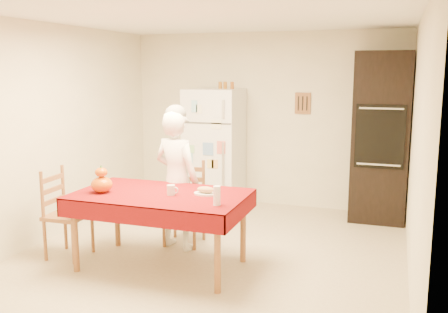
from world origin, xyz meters
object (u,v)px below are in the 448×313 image
at_px(seated_woman, 177,180).
at_px(bread_plate, 206,194).
at_px(dining_table, 161,200).
at_px(oven_cabinet, 380,137).
at_px(pumpkin_lower, 102,185).
at_px(chair_far, 186,199).
at_px(wine_glass, 217,196).
at_px(refrigerator, 214,148).
at_px(coffee_mug, 171,190).
at_px(chair_left, 63,210).

xyz_separation_m(seated_woman, bread_plate, (0.52, -0.47, 0.00)).
distance_m(dining_table, bread_plate, 0.46).
xyz_separation_m(oven_cabinet, pumpkin_lower, (-2.56, -2.55, -0.26)).
distance_m(chair_far, wine_glass, 1.28).
bearing_deg(refrigerator, pumpkin_lower, -96.32).
xyz_separation_m(dining_table, chair_far, (-0.06, 0.76, -0.18)).
distance_m(refrigerator, coffee_mug, 2.42).
bearing_deg(pumpkin_lower, chair_far, 61.07).
distance_m(wine_glass, bread_plate, 0.40).
relative_size(dining_table, wine_glass, 9.66).
distance_m(oven_cabinet, seated_woman, 2.78).
height_order(refrigerator, oven_cabinet, oven_cabinet).
height_order(pumpkin_lower, wine_glass, wine_glass).
distance_m(chair_far, chair_left, 1.34).
relative_size(chair_far, wine_glass, 5.40).
height_order(oven_cabinet, bread_plate, oven_cabinet).
relative_size(refrigerator, oven_cabinet, 0.77).
xyz_separation_m(oven_cabinet, bread_plate, (-1.55, -2.30, -0.33)).
distance_m(refrigerator, chair_far, 1.64).
xyz_separation_m(pumpkin_lower, bread_plate, (1.01, 0.25, -0.07)).
bearing_deg(wine_glass, bread_plate, 125.73).
bearing_deg(coffee_mug, wine_glass, -19.90).
relative_size(refrigerator, pumpkin_lower, 8.01).
distance_m(coffee_mug, wine_glass, 0.58).
xyz_separation_m(refrigerator, coffee_mug, (0.42, -2.38, -0.04)).
relative_size(dining_table, coffee_mug, 17.00).
bearing_deg(dining_table, refrigerator, 97.01).
height_order(seated_woman, bread_plate, seated_woman).
relative_size(refrigerator, chair_left, 1.79).
bearing_deg(pumpkin_lower, dining_table, 15.30).
distance_m(seated_woman, bread_plate, 0.70).
xyz_separation_m(refrigerator, bread_plate, (0.73, -2.26, -0.08)).
relative_size(oven_cabinet, dining_table, 1.29).
xyz_separation_m(refrigerator, pumpkin_lower, (-0.28, -2.51, -0.01)).
height_order(oven_cabinet, wine_glass, oven_cabinet).
xyz_separation_m(oven_cabinet, chair_left, (-3.11, -2.47, -0.59)).
bearing_deg(wine_glass, chair_left, 174.95).
bearing_deg(seated_woman, dining_table, 112.43).
xyz_separation_m(dining_table, seated_woman, (-0.08, 0.57, 0.08)).
distance_m(chair_left, coffee_mug, 1.28).
bearing_deg(chair_far, seated_woman, -98.90).
bearing_deg(wine_glass, pumpkin_lower, 176.67).
bearing_deg(oven_cabinet, refrigerator, -178.82).
distance_m(chair_left, seated_woman, 1.25).
distance_m(oven_cabinet, pumpkin_lower, 3.62).
bearing_deg(seated_woman, chair_left, 46.04).
height_order(oven_cabinet, dining_table, oven_cabinet).
bearing_deg(dining_table, pumpkin_lower, -164.70).
bearing_deg(oven_cabinet, pumpkin_lower, -135.05).
relative_size(chair_left, pumpkin_lower, 4.48).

